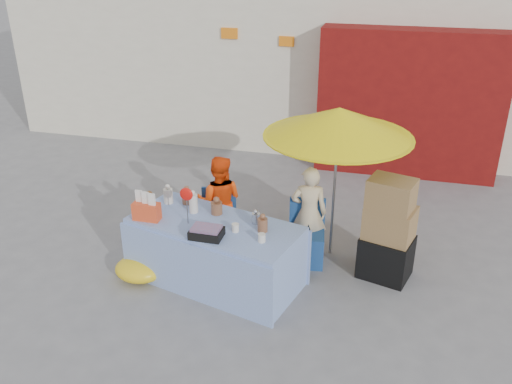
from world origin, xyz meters
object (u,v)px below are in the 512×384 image
(market_table, at_px, (215,251))
(vendor_beige, at_px, (309,213))
(vendor_orange, at_px, (219,202))
(chair_left, at_px, (217,233))
(chair_right, at_px, (306,244))
(umbrella, at_px, (339,123))
(box_stack, at_px, (388,233))

(market_table, height_order, vendor_beige, vendor_beige)
(market_table, bearing_deg, vendor_orange, 118.79)
(chair_left, xyz_separation_m, chair_right, (1.25, 0.00, 0.00))
(vendor_orange, relative_size, vendor_beige, 1.01)
(vendor_orange, relative_size, umbrella, 0.64)
(vendor_orange, height_order, umbrella, umbrella)
(vendor_beige, bearing_deg, chair_left, -1.56)
(market_table, relative_size, vendor_orange, 1.74)
(chair_left, relative_size, vendor_orange, 0.63)
(chair_left, height_order, chair_right, same)
(chair_left, xyz_separation_m, vendor_orange, (0.00, 0.13, 0.42))
(vendor_beige, height_order, box_stack, box_stack)
(vendor_beige, relative_size, umbrella, 0.63)
(market_table, xyz_separation_m, vendor_orange, (-0.22, 0.87, 0.25))
(chair_left, height_order, umbrella, umbrella)
(vendor_beige, relative_size, box_stack, 0.97)
(chair_right, xyz_separation_m, vendor_beige, (0.00, 0.13, 0.41))
(chair_left, bearing_deg, vendor_orange, 81.42)
(chair_left, xyz_separation_m, vendor_beige, (1.25, 0.13, 0.41))
(vendor_orange, distance_m, box_stack, 2.31)
(chair_right, bearing_deg, vendor_beige, 81.42)
(umbrella, bearing_deg, vendor_orange, -174.47)
(chair_left, relative_size, vendor_beige, 0.64)
(market_table, xyz_separation_m, umbrella, (1.33, 1.02, 1.47))
(market_table, distance_m, chair_right, 1.28)
(chair_right, distance_m, umbrella, 1.69)
(market_table, relative_size, chair_right, 2.76)
(chair_left, relative_size, box_stack, 0.62)
(vendor_orange, bearing_deg, chair_right, 166.17)
(chair_left, height_order, vendor_orange, vendor_orange)
(vendor_orange, height_order, box_stack, box_stack)
(market_table, height_order, chair_right, market_table)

